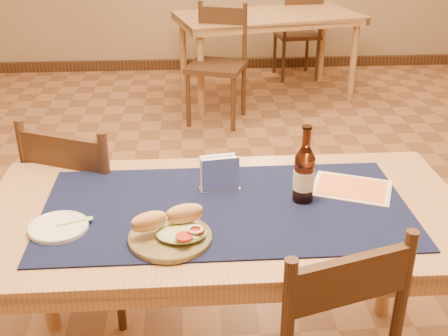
{
  "coord_description": "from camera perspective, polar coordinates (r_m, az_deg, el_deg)",
  "views": [
    {
      "loc": [
        -0.12,
        -2.4,
        1.68
      ],
      "look_at": [
        0.0,
        -0.7,
        0.85
      ],
      "focal_mm": 45.0,
      "sensor_mm": 36.0,
      "label": 1
    }
  ],
  "objects": [
    {
      "name": "main_table",
      "position": [
        1.9,
        0.21,
        -6.28
      ],
      "size": [
        1.6,
        0.8,
        0.75
      ],
      "color": "#AD7E51",
      "rests_on": "ground"
    },
    {
      "name": "placemat",
      "position": [
        1.86,
        0.21,
        -4.05
      ],
      "size": [
        1.2,
        0.6,
        0.01
      ],
      "primitive_type": "cube",
      "color": "#0F1739",
      "rests_on": "main_table"
    },
    {
      "name": "baseboard",
      "position": [
        2.91,
        -0.96,
        -8.13
      ],
      "size": [
        6.0,
        7.0,
        0.1
      ],
      "color": "#422C17",
      "rests_on": "ground"
    },
    {
      "name": "back_table",
      "position": [
        5.06,
        4.5,
        14.43
      ],
      "size": [
        1.69,
        1.11,
        0.75
      ],
      "color": "#AD7E51",
      "rests_on": "ground"
    },
    {
      "name": "chair_main_far",
      "position": [
        2.45,
        -13.19,
        -4.18
      ],
      "size": [
        0.56,
        0.56,
        0.92
      ],
      "color": "#422C17",
      "rests_on": "ground"
    },
    {
      "name": "chair_back_near",
      "position": [
        4.54,
        -0.63,
        10.7
      ],
      "size": [
        0.54,
        0.54,
        0.92
      ],
      "color": "#422C17",
      "rests_on": "ground"
    },
    {
      "name": "chair_back_far",
      "position": [
        5.72,
        7.53,
        13.44
      ],
      "size": [
        0.44,
        0.44,
        0.87
      ],
      "color": "#422C17",
      "rests_on": "ground"
    },
    {
      "name": "sandwich_plate",
      "position": [
        1.68,
        -5.3,
        -6.48
      ],
      "size": [
        0.25,
        0.25,
        0.1
      ],
      "color": "olive",
      "rests_on": "placemat"
    },
    {
      "name": "side_plate",
      "position": [
        1.81,
        -16.47,
        -5.73
      ],
      "size": [
        0.18,
        0.18,
        0.02
      ],
      "color": "silver",
      "rests_on": "placemat"
    },
    {
      "name": "fork",
      "position": [
        1.81,
        -14.68,
        -5.24
      ],
      "size": [
        0.11,
        0.05,
        0.0
      ],
      "color": "#90C56C",
      "rests_on": "side_plate"
    },
    {
      "name": "beer_bottle",
      "position": [
        1.87,
        8.13,
        -0.58
      ],
      "size": [
        0.07,
        0.07,
        0.27
      ],
      "color": "#431B0C",
      "rests_on": "placemat"
    },
    {
      "name": "napkin_holder",
      "position": [
        1.94,
        -0.47,
        -0.61
      ],
      "size": [
        0.15,
        0.07,
        0.12
      ],
      "color": "silver",
      "rests_on": "placemat"
    },
    {
      "name": "menu_card",
      "position": [
        2.01,
        12.82,
        -1.98
      ],
      "size": [
        0.32,
        0.28,
        0.01
      ],
      "color": "beige",
      "rests_on": "placemat"
    }
  ]
}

